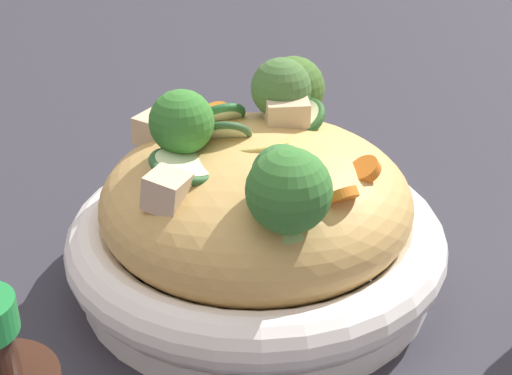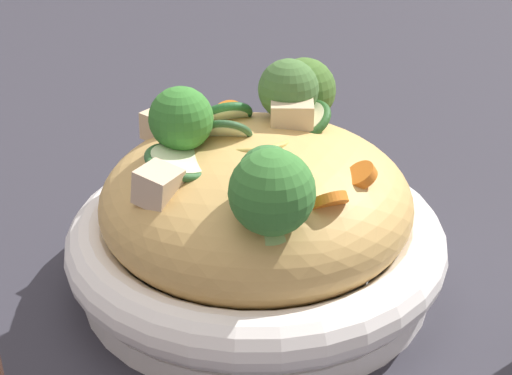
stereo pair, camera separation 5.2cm
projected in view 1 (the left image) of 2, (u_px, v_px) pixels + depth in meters
ground_plane at (256, 276)px, 0.55m from camera, size 3.00×3.00×0.00m
serving_bowl at (256, 245)px, 0.54m from camera, size 0.28×0.28×0.05m
noodle_heap at (256, 199)px, 0.52m from camera, size 0.22×0.22×0.10m
broccoli_florets at (270, 129)px, 0.49m from camera, size 0.15×0.22×0.07m
carrot_coins at (300, 165)px, 0.48m from camera, size 0.16×0.13×0.03m
zucchini_slices at (232, 135)px, 0.51m from camera, size 0.11×0.15×0.04m
chicken_chunks at (219, 135)px, 0.51m from camera, size 0.13×0.15×0.04m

